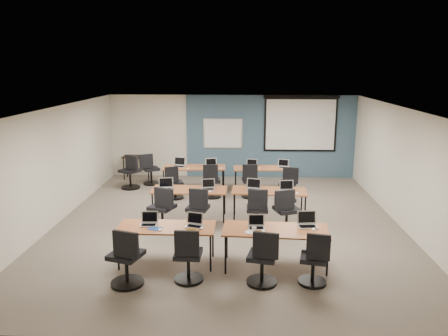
{
  "coord_description": "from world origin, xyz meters",
  "views": [
    {
      "loc": [
        0.33,
        -9.68,
        3.63
      ],
      "look_at": [
        -0.1,
        0.4,
        1.25
      ],
      "focal_mm": 35.0,
      "sensor_mm": 36.0,
      "label": 1
    }
  ],
  "objects_px": {
    "laptop_1": "(195,223)",
    "laptop_8": "(179,164)",
    "training_table_mid_right": "(269,192)",
    "utility_table": "(137,159)",
    "training_table_front_left": "(166,229)",
    "laptop_11": "(284,166)",
    "whiteboard": "(223,134)",
    "laptop_3": "(307,223)",
    "task_chair_10": "(250,184)",
    "task_chair_1": "(188,260)",
    "training_table_front_right": "(275,231)",
    "projector_screen": "(300,121)",
    "task_chair_0": "(126,262)",
    "laptop_4": "(165,186)",
    "training_table_back_right": "(262,169)",
    "task_chair_11": "(288,187)",
    "spare_chair_a": "(150,172)",
    "task_chair_6": "(257,213)",
    "laptop_0": "(149,222)",
    "laptop_5": "(208,187)",
    "spare_chair_b": "(131,175)",
    "laptop_10": "(252,166)",
    "training_table_mid_left": "(189,191)",
    "task_chair_5": "(198,212)",
    "task_chair_4": "(163,212)",
    "task_chair_9": "(212,184)",
    "laptop_7": "(287,189)",
    "task_chair_7": "(286,215)",
    "laptop_9": "(211,165)",
    "task_chair_3": "(314,263)",
    "laptop_2": "(256,225)",
    "laptop_6": "(254,187)",
    "task_chair_2": "(263,262)",
    "task_chair_8": "(174,185)"
  },
  "relations": [
    {
      "from": "task_chair_5",
      "to": "laptop_3",
      "type": "bearing_deg",
      "value": -25.26
    },
    {
      "from": "training_table_front_right",
      "to": "task_chair_4",
      "type": "bearing_deg",
      "value": 148.08
    },
    {
      "from": "laptop_4",
      "to": "laptop_10",
      "type": "relative_size",
      "value": 1.11
    },
    {
      "from": "projector_screen",
      "to": "training_table_mid_right",
      "type": "bearing_deg",
      "value": -106.66
    },
    {
      "from": "laptop_5",
      "to": "laptop_10",
      "type": "bearing_deg",
      "value": 52.88
    },
    {
      "from": "task_chair_0",
      "to": "training_table_back_right",
      "type": "bearing_deg",
      "value": 84.28
    },
    {
      "from": "laptop_3",
      "to": "laptop_5",
      "type": "xyz_separation_m",
      "value": [
        -2.02,
        2.38,
        -0.01
      ]
    },
    {
      "from": "task_chair_3",
      "to": "laptop_9",
      "type": "xyz_separation_m",
      "value": [
        -2.13,
        5.56,
        0.4
      ]
    },
    {
      "from": "training_table_front_right",
      "to": "spare_chair_b",
      "type": "height_order",
      "value": "spare_chair_b"
    },
    {
      "from": "laptop_4",
      "to": "task_chair_10",
      "type": "bearing_deg",
      "value": 28.58
    },
    {
      "from": "task_chair_1",
      "to": "utility_table",
      "type": "xyz_separation_m",
      "value": [
        -2.52,
        6.94,
        0.25
      ]
    },
    {
      "from": "laptop_3",
      "to": "task_chair_10",
      "type": "height_order",
      "value": "laptop_3"
    },
    {
      "from": "task_chair_4",
      "to": "task_chair_5",
      "type": "relative_size",
      "value": 1.04
    },
    {
      "from": "laptop_1",
      "to": "laptop_8",
      "type": "bearing_deg",
      "value": 118.02
    },
    {
      "from": "laptop_8",
      "to": "training_table_back_right",
      "type": "bearing_deg",
      "value": 14.89
    },
    {
      "from": "laptop_0",
      "to": "task_chair_7",
      "type": "height_order",
      "value": "task_chair_7"
    },
    {
      "from": "training_table_front_right",
      "to": "task_chair_0",
      "type": "relative_size",
      "value": 1.84
    },
    {
      "from": "laptop_2",
      "to": "task_chair_10",
      "type": "distance_m",
      "value": 4.25
    },
    {
      "from": "task_chair_0",
      "to": "laptop_4",
      "type": "distance_m",
      "value": 3.39
    },
    {
      "from": "laptop_1",
      "to": "laptop_11",
      "type": "height_order",
      "value": "laptop_1"
    },
    {
      "from": "spare_chair_a",
      "to": "training_table_mid_left",
      "type": "bearing_deg",
      "value": -89.58
    },
    {
      "from": "training_table_mid_left",
      "to": "laptop_11",
      "type": "height_order",
      "value": "laptop_11"
    },
    {
      "from": "whiteboard",
      "to": "laptop_3",
      "type": "height_order",
      "value": "whiteboard"
    },
    {
      "from": "training_table_front_left",
      "to": "laptop_11",
      "type": "distance_m",
      "value": 5.52
    },
    {
      "from": "laptop_8",
      "to": "task_chair_8",
      "type": "relative_size",
      "value": 0.37
    },
    {
      "from": "task_chair_9",
      "to": "laptop_10",
      "type": "bearing_deg",
      "value": 22.51
    },
    {
      "from": "utility_table",
      "to": "laptop_0",
      "type": "bearing_deg",
      "value": -74.49
    },
    {
      "from": "laptop_7",
      "to": "task_chair_2",
      "type": "bearing_deg",
      "value": -108.12
    },
    {
      "from": "whiteboard",
      "to": "laptop_9",
      "type": "xyz_separation_m",
      "value": [
        -0.28,
        -1.74,
        -0.66
      ]
    },
    {
      "from": "laptop_0",
      "to": "laptop_5",
      "type": "distance_m",
      "value": 2.6
    },
    {
      "from": "projector_screen",
      "to": "laptop_9",
      "type": "relative_size",
      "value": 7.18
    },
    {
      "from": "laptop_10",
      "to": "spare_chair_a",
      "type": "height_order",
      "value": "spare_chair_a"
    },
    {
      "from": "task_chair_6",
      "to": "utility_table",
      "type": "height_order",
      "value": "task_chair_6"
    },
    {
      "from": "task_chair_11",
      "to": "spare_chair_a",
      "type": "distance_m",
      "value": 4.4
    },
    {
      "from": "task_chair_9",
      "to": "spare_chair_a",
      "type": "relative_size",
      "value": 0.99
    },
    {
      "from": "laptop_5",
      "to": "spare_chair_a",
      "type": "relative_size",
      "value": 0.31
    },
    {
      "from": "training_table_front_right",
      "to": "projector_screen",
      "type": "bearing_deg",
      "value": 82.67
    },
    {
      "from": "task_chair_0",
      "to": "task_chair_6",
      "type": "height_order",
      "value": "task_chair_0"
    },
    {
      "from": "laptop_3",
      "to": "spare_chair_a",
      "type": "xyz_separation_m",
      "value": [
        -4.07,
        5.37,
        -0.39
      ]
    },
    {
      "from": "spare_chair_b",
      "to": "training_table_mid_right",
      "type": "bearing_deg",
      "value": -0.88
    },
    {
      "from": "training_table_mid_left",
      "to": "laptop_9",
      "type": "bearing_deg",
      "value": 82.47
    },
    {
      "from": "laptop_6",
      "to": "laptop_8",
      "type": "relative_size",
      "value": 0.97
    },
    {
      "from": "task_chair_2",
      "to": "spare_chair_a",
      "type": "distance_m",
      "value": 7.04
    },
    {
      "from": "training_table_mid_right",
      "to": "utility_table",
      "type": "height_order",
      "value": "utility_table"
    },
    {
      "from": "task_chair_6",
      "to": "laptop_8",
      "type": "distance_m",
      "value": 3.88
    },
    {
      "from": "training_table_back_right",
      "to": "spare_chair_b",
      "type": "height_order",
      "value": "spare_chair_b"
    },
    {
      "from": "projector_screen",
      "to": "laptop_7",
      "type": "bearing_deg",
      "value": -101.01
    },
    {
      "from": "spare_chair_b",
      "to": "task_chair_11",
      "type": "bearing_deg",
      "value": 18.3
    },
    {
      "from": "laptop_4",
      "to": "task_chair_7",
      "type": "relative_size",
      "value": 0.34
    },
    {
      "from": "training_table_mid_left",
      "to": "spare_chair_b",
      "type": "height_order",
      "value": "spare_chair_b"
    }
  ]
}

